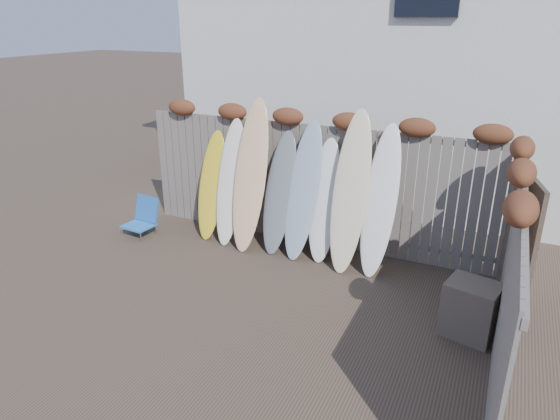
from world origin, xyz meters
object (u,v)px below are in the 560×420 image
at_px(beach_chair, 143,217).
at_px(wooden_crate, 471,309).
at_px(lattice_panel, 518,250).
at_px(surfboard_0, 212,185).

bearing_deg(beach_chair, wooden_crate, -8.00).
height_order(beach_chair, lattice_panel, lattice_panel).
xyz_separation_m(lattice_panel, surfboard_0, (-4.74, 0.65, -0.04)).
distance_m(wooden_crate, surfboard_0, 4.54).
distance_m(beach_chair, wooden_crate, 5.52).
relative_size(beach_chair, surfboard_0, 0.35).
bearing_deg(beach_chair, surfboard_0, 22.49).
bearing_deg(wooden_crate, beach_chair, 172.00).
relative_size(lattice_panel, surfboard_0, 1.01).
xyz_separation_m(beach_chair, surfboard_0, (1.14, 0.47, 0.60)).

